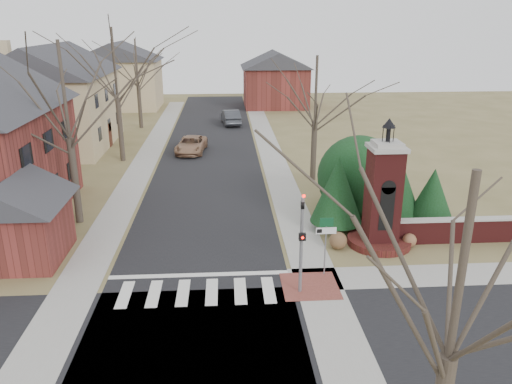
{
  "coord_description": "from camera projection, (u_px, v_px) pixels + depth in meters",
  "views": [
    {
      "loc": [
        1.28,
        -17.69,
        10.84
      ],
      "look_at": [
        2.8,
        6.0,
        2.6
      ],
      "focal_mm": 35.0,
      "sensor_mm": 36.0,
      "label": 1
    }
  ],
  "objects": [
    {
      "name": "brick_garden_wall",
      "position": [
        466.0,
        230.0,
        25.46
      ],
      "size": [
        7.5,
        0.5,
        1.3
      ],
      "color": "#541918",
      "rests_on": "ground"
    },
    {
      "name": "bare_tree_1",
      "position": [
        114.0,
        58.0,
        37.84
      ],
      "size": [
        8.4,
        8.4,
        11.64
      ],
      "color": "#473D33",
      "rests_on": "ground"
    },
    {
      "name": "sidewalk_right_main",
      "position": [
        273.0,
        158.0,
        41.2
      ],
      "size": [
        2.0,
        60.0,
        0.02
      ],
      "primitive_type": "cube",
      "color": "gray",
      "rests_on": "ground"
    },
    {
      "name": "brick_gate_monument",
      "position": [
        382.0,
        204.0,
        24.69
      ],
      "size": [
        3.2,
        3.2,
        6.47
      ],
      "color": "#541918",
      "rests_on": "ground"
    },
    {
      "name": "ground",
      "position": [
        197.0,
        303.0,
        20.15
      ],
      "size": [
        120.0,
        120.0,
        0.0
      ],
      "primitive_type": "plane",
      "color": "brown",
      "rests_on": "ground"
    },
    {
      "name": "evergreen_mid",
      "position": [
        392.0,
        176.0,
        27.66
      ],
      "size": [
        3.4,
        3.4,
        4.7
      ],
      "color": "#473D33",
      "rests_on": "ground"
    },
    {
      "name": "stop_bar",
      "position": [
        199.0,
        275.0,
        22.32
      ],
      "size": [
        8.0,
        0.35,
        0.02
      ],
      "primitive_type": "cube",
      "color": "silver",
      "rests_on": "ground"
    },
    {
      "name": "traffic_signal_pole",
      "position": [
        302.0,
        236.0,
        20.1
      ],
      "size": [
        0.28,
        0.41,
        4.5
      ],
      "color": "slate",
      "rests_on": "ground"
    },
    {
      "name": "bare_tree_4",
      "position": [
        464.0,
        257.0,
        9.95
      ],
      "size": [
        6.65,
        6.65,
        9.21
      ],
      "color": "#473D33",
      "rests_on": "ground"
    },
    {
      "name": "dry_shrub_right",
      "position": [
        409.0,
        240.0,
        25.0
      ],
      "size": [
        0.7,
        0.7,
        0.7
      ],
      "primitive_type": "sphere",
      "color": "brown",
      "rests_on": "ground"
    },
    {
      "name": "crosswalk_zone",
      "position": [
        197.0,
        292.0,
        20.9
      ],
      "size": [
        8.0,
        2.2,
        0.02
      ],
      "primitive_type": "cube",
      "color": "silver",
      "rests_on": "ground"
    },
    {
      "name": "sign_post",
      "position": [
        326.0,
        235.0,
        21.72
      ],
      "size": [
        0.9,
        0.07,
        2.75
      ],
      "color": "slate",
      "rests_on": "ground"
    },
    {
      "name": "sidewalk_left",
      "position": [
        146.0,
        160.0,
        40.58
      ],
      "size": [
        2.0,
        60.0,
        0.02
      ],
      "primitive_type": "cube",
      "color": "gray",
      "rests_on": "ground"
    },
    {
      "name": "garage_left",
      "position": [
        15.0,
        215.0,
        23.14
      ],
      "size": [
        4.8,
        4.8,
        4.29
      ],
      "color": "maroon",
      "rests_on": "ground"
    },
    {
      "name": "evergreen_mass",
      "position": [
        359.0,
        173.0,
        28.86
      ],
      "size": [
        4.8,
        4.8,
        4.8
      ],
      "primitive_type": "sphere",
      "color": "black",
      "rests_on": "ground"
    },
    {
      "name": "evergreen_near",
      "position": [
        338.0,
        190.0,
        26.43
      ],
      "size": [
        2.8,
        2.8,
        4.1
      ],
      "color": "#473D33",
      "rests_on": "ground"
    },
    {
      "name": "distant_car",
      "position": [
        231.0,
        117.0,
        54.15
      ],
      "size": [
        2.26,
        5.03,
        1.6
      ],
      "primitive_type": "imported",
      "rotation": [
        0.0,
        0.0,
        3.26
      ],
      "color": "#393B41",
      "rests_on": "ground"
    },
    {
      "name": "bare_tree_0",
      "position": [
        63.0,
        84.0,
        25.69
      ],
      "size": [
        8.05,
        8.05,
        11.15
      ],
      "color": "#473D33",
      "rests_on": "ground"
    },
    {
      "name": "main_street",
      "position": [
        210.0,
        159.0,
        40.89
      ],
      "size": [
        8.0,
        70.0,
        0.01
      ],
      "primitive_type": "cube",
      "color": "black",
      "rests_on": "ground"
    },
    {
      "name": "house_distant_left",
      "position": [
        119.0,
        74.0,
        63.29
      ],
      "size": [
        10.8,
        8.8,
        8.53
      ],
      "color": "tan",
      "rests_on": "ground"
    },
    {
      "name": "dry_shrub_left",
      "position": [
        338.0,
        241.0,
        24.75
      ],
      "size": [
        0.88,
        0.88,
        0.88
      ],
      "primitive_type": "sphere",
      "color": "brown",
      "rests_on": "ground"
    },
    {
      "name": "bare_tree_3",
      "position": [
        316.0,
        85.0,
        33.5
      ],
      "size": [
        7.0,
        7.0,
        9.7
      ],
      "color": "#473D33",
      "rests_on": "ground"
    },
    {
      "name": "bare_tree_2",
      "position": [
        136.0,
        59.0,
        50.4
      ],
      "size": [
        7.35,
        7.35,
        10.19
      ],
      "color": "#473D33",
      "rests_on": "ground"
    },
    {
      "name": "house_stucco_left",
      "position": [
        53.0,
        95.0,
        43.28
      ],
      "size": [
        9.8,
        12.8,
        9.28
      ],
      "color": "tan",
      "rests_on": "ground"
    },
    {
      "name": "house_distant_right",
      "position": [
        275.0,
        78.0,
        64.69
      ],
      "size": [
        8.8,
        8.8,
        7.3
      ],
      "color": "maroon",
      "rests_on": "ground"
    },
    {
      "name": "curb_apron",
      "position": [
        310.0,
        286.0,
        21.38
      ],
      "size": [
        2.4,
        2.4,
        0.02
      ],
      "primitive_type": "cube",
      "color": "brown",
      "rests_on": "ground"
    },
    {
      "name": "evergreen_far",
      "position": [
        433.0,
        193.0,
        27.07
      ],
      "size": [
        2.4,
        2.4,
        3.3
      ],
      "color": "#473D33",
      "rests_on": "ground"
    },
    {
      "name": "pickup_truck",
      "position": [
        191.0,
        145.0,
        42.69
      ],
      "size": [
        2.78,
        5.09,
        1.35
      ],
      "primitive_type": "imported",
      "rotation": [
        0.0,
        0.0,
        -0.11
      ],
      "color": "#9D7455",
      "rests_on": "ground"
    },
    {
      "name": "cross_street",
      "position": [
        192.0,
        349.0,
        17.32
      ],
      "size": [
        120.0,
        8.0,
        0.01
      ],
      "primitive_type": "cube",
      "color": "black",
      "rests_on": "ground"
    }
  ]
}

